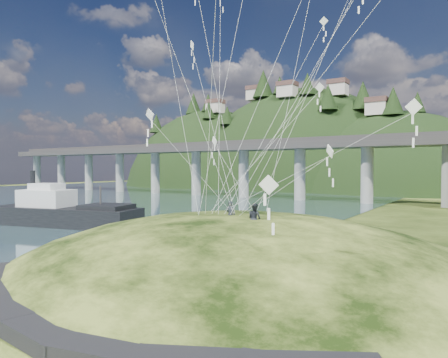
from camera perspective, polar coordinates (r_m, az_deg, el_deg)
The scene contains 10 objects.
ground at distance 29.21m, azimuth -13.55°, elevation -14.03°, with size 320.00×320.00×0.00m, color black.
water at distance 105.12m, azimuth -28.61°, elevation -2.83°, with size 240.00×240.00×0.00m, color #2F4D56.
grass_hill at distance 26.35m, azimuth 2.63°, elevation -19.18°, with size 36.00×32.00×13.00m.
footpath at distance 17.16m, azimuth -20.72°, elevation -18.18°, with size 22.29×5.84×0.83m.
bridge at distance 100.89m, azimuth 5.57°, elevation 2.70°, with size 160.00×11.00×15.00m.
far_ridge at distance 155.98m, azimuth 8.92°, elevation -3.98°, with size 153.00×70.00×94.50m.
work_barge at distance 58.32m, azimuth -22.14°, elevation -4.37°, with size 22.06×10.92×7.45m.
wooden_dock at distance 40.11m, azimuth -12.63°, elevation -9.03°, with size 14.53×6.76×1.04m.
kite_flyers at distance 23.29m, azimuth 3.34°, elevation -3.37°, with size 2.84×1.25×1.76m.
kite_swarm at distance 27.90m, azimuth 8.14°, elevation 23.01°, with size 19.23×16.62×22.17m.
Camera 1 is at (20.57, -19.17, 7.88)m, focal length 32.00 mm.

